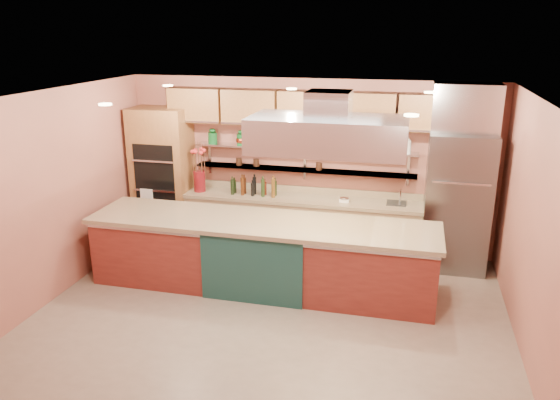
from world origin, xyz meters
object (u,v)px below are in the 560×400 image
(kitchen_scale, at_px, (344,199))
(copper_kettle, at_px, (253,141))
(refrigerator, at_px, (457,202))
(green_canister, at_px, (271,141))
(flower_vase, at_px, (200,181))
(island, at_px, (262,254))

(kitchen_scale, distance_m, copper_kettle, 1.76)
(refrigerator, height_order, green_canister, refrigerator)
(refrigerator, xyz_separation_m, flower_vase, (-4.13, 0.01, 0.05))
(island, height_order, flower_vase, flower_vase)
(copper_kettle, distance_m, green_canister, 0.31)
(island, bearing_deg, flower_vase, 137.01)
(island, distance_m, copper_kettle, 2.11)
(flower_vase, bearing_deg, copper_kettle, 14.00)
(refrigerator, bearing_deg, green_canister, 175.53)
(copper_kettle, xyz_separation_m, green_canister, (0.31, 0.00, 0.02))
(island, relative_size, flower_vase, 13.85)
(refrigerator, xyz_separation_m, kitchen_scale, (-1.69, 0.01, -0.08))
(refrigerator, relative_size, green_canister, 11.98)
(kitchen_scale, distance_m, green_canister, 1.51)
(kitchen_scale, bearing_deg, flower_vase, -178.05)
(refrigerator, xyz_separation_m, island, (-2.67, -1.35, -0.55))
(green_canister, bearing_deg, kitchen_scale, -10.02)
(flower_vase, relative_size, green_canister, 1.97)
(refrigerator, xyz_separation_m, copper_kettle, (-3.25, 0.23, 0.73))
(kitchen_scale, relative_size, copper_kettle, 0.91)
(island, bearing_deg, kitchen_scale, 54.47)
(island, xyz_separation_m, copper_kettle, (-0.57, 1.58, 1.28))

